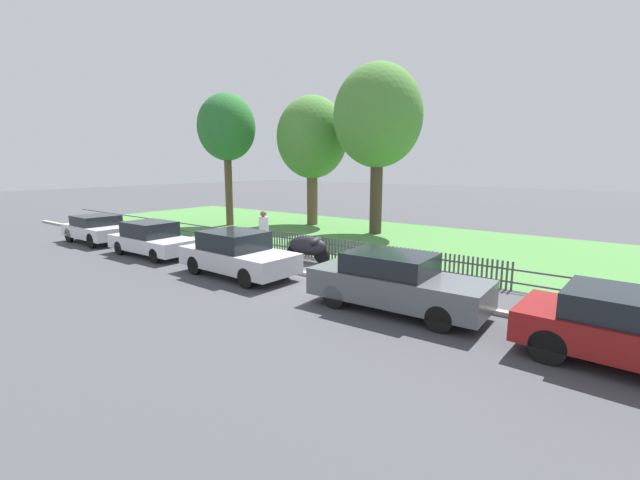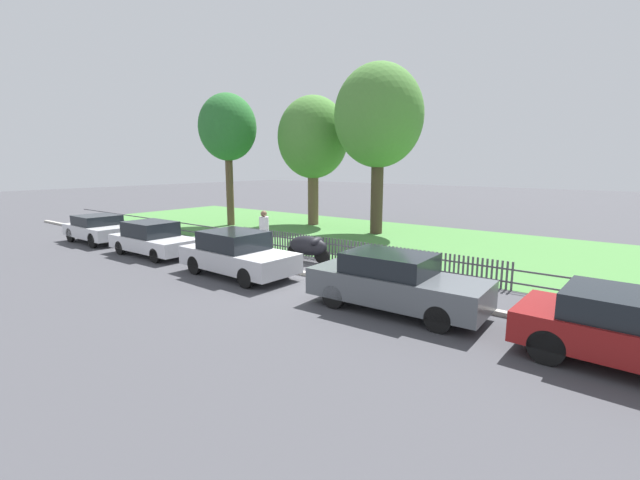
{
  "view_description": "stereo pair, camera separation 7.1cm",
  "coord_description": "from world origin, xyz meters",
  "px_view_note": "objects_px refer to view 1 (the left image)",
  "views": [
    {
      "loc": [
        8.65,
        -10.6,
        3.69
      ],
      "look_at": [
        -0.16,
        0.87,
        1.1
      ],
      "focal_mm": 24.0,
      "sensor_mm": 36.0,
      "label": 1
    },
    {
      "loc": [
        8.71,
        -10.55,
        3.69
      ],
      "look_at": [
        -0.16,
        0.87,
        1.1
      ],
      "focal_mm": 24.0,
      "sensor_mm": 36.0,
      "label": 2
    }
  ],
  "objects_px": {
    "parked_car_red_compact": "(395,282)",
    "parked_car_white_van": "(628,328)",
    "parked_car_black_saloon": "(152,239)",
    "tree_mid_park": "(378,117)",
    "pedestrian_near_fence": "(264,231)",
    "covered_motorcycle": "(309,246)",
    "tree_behind_motorcycle": "(312,138)",
    "tree_nearest_kerb": "(227,128)",
    "parked_car_silver_hatchback": "(98,228)",
    "parked_car_navy_estate": "(237,254)"
  },
  "relations": [
    {
      "from": "parked_car_silver_hatchback",
      "to": "tree_mid_park",
      "type": "height_order",
      "value": "tree_mid_park"
    },
    {
      "from": "parked_car_silver_hatchback",
      "to": "parked_car_white_van",
      "type": "distance_m",
      "value": 20.44
    },
    {
      "from": "covered_motorcycle",
      "to": "tree_mid_park",
      "type": "height_order",
      "value": "tree_mid_park"
    },
    {
      "from": "pedestrian_near_fence",
      "to": "tree_nearest_kerb",
      "type": "bearing_deg",
      "value": 155.59
    },
    {
      "from": "tree_mid_park",
      "to": "pedestrian_near_fence",
      "type": "xyz_separation_m",
      "value": [
        -0.52,
        -7.84,
        -4.97
      ]
    },
    {
      "from": "parked_car_black_saloon",
      "to": "parked_car_navy_estate",
      "type": "xyz_separation_m",
      "value": [
        5.17,
        -0.07,
        0.06
      ]
    },
    {
      "from": "parked_car_navy_estate",
      "to": "tree_mid_park",
      "type": "relative_size",
      "value": 0.49
    },
    {
      "from": "parked_car_silver_hatchback",
      "to": "tree_mid_park",
      "type": "bearing_deg",
      "value": 49.4
    },
    {
      "from": "parked_car_red_compact",
      "to": "tree_mid_park",
      "type": "distance_m",
      "value": 13.32
    },
    {
      "from": "tree_mid_park",
      "to": "parked_car_red_compact",
      "type": "bearing_deg",
      "value": -57.43
    },
    {
      "from": "tree_mid_park",
      "to": "pedestrian_near_fence",
      "type": "relative_size",
      "value": 4.66
    },
    {
      "from": "tree_nearest_kerb",
      "to": "pedestrian_near_fence",
      "type": "height_order",
      "value": "tree_nearest_kerb"
    },
    {
      "from": "parked_car_black_saloon",
      "to": "parked_car_navy_estate",
      "type": "distance_m",
      "value": 5.17
    },
    {
      "from": "parked_car_black_saloon",
      "to": "parked_car_white_van",
      "type": "distance_m",
      "value": 15.76
    },
    {
      "from": "parked_car_silver_hatchback",
      "to": "pedestrian_near_fence",
      "type": "xyz_separation_m",
      "value": [
        8.54,
        2.46,
        0.38
      ]
    },
    {
      "from": "parked_car_silver_hatchback",
      "to": "parked_car_black_saloon",
      "type": "bearing_deg",
      "value": 0.15
    },
    {
      "from": "parked_car_silver_hatchback",
      "to": "tree_behind_motorcycle",
      "type": "height_order",
      "value": "tree_behind_motorcycle"
    },
    {
      "from": "parked_car_red_compact",
      "to": "parked_car_white_van",
      "type": "bearing_deg",
      "value": -3.33
    },
    {
      "from": "parked_car_navy_estate",
      "to": "parked_car_white_van",
      "type": "relative_size",
      "value": 1.11
    },
    {
      "from": "parked_car_silver_hatchback",
      "to": "parked_car_black_saloon",
      "type": "xyz_separation_m",
      "value": [
        4.68,
        -0.05,
        0.0
      ]
    },
    {
      "from": "parked_car_white_van",
      "to": "parked_car_red_compact",
      "type": "bearing_deg",
      "value": -179.43
    },
    {
      "from": "parked_car_black_saloon",
      "to": "tree_mid_park",
      "type": "bearing_deg",
      "value": 66.23
    },
    {
      "from": "tree_behind_motorcycle",
      "to": "pedestrian_near_fence",
      "type": "height_order",
      "value": "tree_behind_motorcycle"
    },
    {
      "from": "tree_nearest_kerb",
      "to": "tree_mid_park",
      "type": "bearing_deg",
      "value": 17.27
    },
    {
      "from": "parked_car_red_compact",
      "to": "tree_nearest_kerb",
      "type": "relative_size",
      "value": 0.59
    },
    {
      "from": "parked_car_navy_estate",
      "to": "pedestrian_near_fence",
      "type": "xyz_separation_m",
      "value": [
        -1.31,
        2.58,
        0.32
      ]
    },
    {
      "from": "parked_car_black_saloon",
      "to": "tree_nearest_kerb",
      "type": "distance_m",
      "value": 10.1
    },
    {
      "from": "tree_behind_motorcycle",
      "to": "covered_motorcycle",
      "type": "bearing_deg",
      "value": -52.2
    },
    {
      "from": "parked_car_black_saloon",
      "to": "parked_car_red_compact",
      "type": "xyz_separation_m",
      "value": [
        10.96,
        0.05,
        0.07
      ]
    },
    {
      "from": "tree_nearest_kerb",
      "to": "parked_car_white_van",
      "type": "bearing_deg",
      "value": -21.21
    },
    {
      "from": "tree_nearest_kerb",
      "to": "tree_behind_motorcycle",
      "type": "height_order",
      "value": "tree_nearest_kerb"
    },
    {
      "from": "parked_car_black_saloon",
      "to": "parked_car_white_van",
      "type": "height_order",
      "value": "parked_car_white_van"
    },
    {
      "from": "covered_motorcycle",
      "to": "tree_mid_park",
      "type": "distance_m",
      "value": 9.28
    },
    {
      "from": "covered_motorcycle",
      "to": "parked_car_white_van",
      "type": "bearing_deg",
      "value": -22.27
    },
    {
      "from": "tree_nearest_kerb",
      "to": "tree_mid_park",
      "type": "xyz_separation_m",
      "value": [
        8.58,
        2.67,
        0.32
      ]
    },
    {
      "from": "tree_nearest_kerb",
      "to": "tree_mid_park",
      "type": "distance_m",
      "value": 8.99
    },
    {
      "from": "covered_motorcycle",
      "to": "pedestrian_near_fence",
      "type": "height_order",
      "value": "pedestrian_near_fence"
    },
    {
      "from": "parked_car_black_saloon",
      "to": "parked_car_silver_hatchback",
      "type": "bearing_deg",
      "value": 178.58
    },
    {
      "from": "parked_car_red_compact",
      "to": "covered_motorcycle",
      "type": "distance_m",
      "value": 5.93
    },
    {
      "from": "parked_car_navy_estate",
      "to": "pedestrian_near_fence",
      "type": "height_order",
      "value": "pedestrian_near_fence"
    },
    {
      "from": "tree_mid_park",
      "to": "pedestrian_near_fence",
      "type": "distance_m",
      "value": 9.3
    },
    {
      "from": "parked_car_silver_hatchback",
      "to": "tree_nearest_kerb",
      "type": "relative_size",
      "value": 0.49
    },
    {
      "from": "covered_motorcycle",
      "to": "parked_car_navy_estate",
      "type": "bearing_deg",
      "value": -107.04
    },
    {
      "from": "parked_car_black_saloon",
      "to": "pedestrian_near_fence",
      "type": "xyz_separation_m",
      "value": [
        3.86,
        2.51,
        0.38
      ]
    },
    {
      "from": "parked_car_black_saloon",
      "to": "covered_motorcycle",
      "type": "bearing_deg",
      "value": 26.18
    },
    {
      "from": "parked_car_white_van",
      "to": "pedestrian_near_fence",
      "type": "xyz_separation_m",
      "value": [
        -11.9,
        2.57,
        0.34
      ]
    },
    {
      "from": "parked_car_red_compact",
      "to": "covered_motorcycle",
      "type": "bearing_deg",
      "value": 148.69
    },
    {
      "from": "parked_car_white_van",
      "to": "tree_nearest_kerb",
      "type": "relative_size",
      "value": 0.49
    },
    {
      "from": "parked_car_navy_estate",
      "to": "covered_motorcycle",
      "type": "xyz_separation_m",
      "value": [
        0.62,
        3.02,
        -0.12
      ]
    },
    {
      "from": "parked_car_silver_hatchback",
      "to": "parked_car_red_compact",
      "type": "xyz_separation_m",
      "value": [
        15.64,
        0.0,
        0.07
      ]
    }
  ]
}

